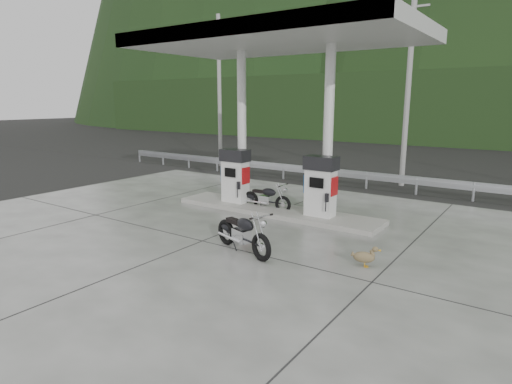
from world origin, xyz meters
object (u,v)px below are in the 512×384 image
Objects in this scene: gas_pump_left at (235,176)px; gas_pump_right at (321,186)px; motorcycle_left at (266,198)px; duck at (364,257)px; motorcycle_right at (243,234)px.

gas_pump_left is 1.00× the size of gas_pump_right.
motorcycle_left is 5.31m from duck.
motorcycle_right is at bearing -65.45° from motorcycle_left.
motorcycle_right is at bearing -50.39° from gas_pump_left.
duck is at bearing 34.13° from motorcycle_right.
gas_pump_left is 0.93× the size of motorcycle_right.
duck is (2.70, 0.78, -0.26)m from motorcycle_right.
motorcycle_left is at bearing 176.78° from gas_pump_right.
gas_pump_right is at bearing 113.97° from duck.
duck is at bearing -33.93° from motorcycle_left.
gas_pump_right is (3.20, 0.00, 0.00)m from gas_pump_left.
gas_pump_right is at bearing 104.05° from motorcycle_right.
gas_pump_left is at bearing 180.00° from gas_pump_right.
motorcycle_right is at bearing -94.07° from gas_pump_right.
duck is (4.45, -2.90, -0.20)m from motorcycle_left.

